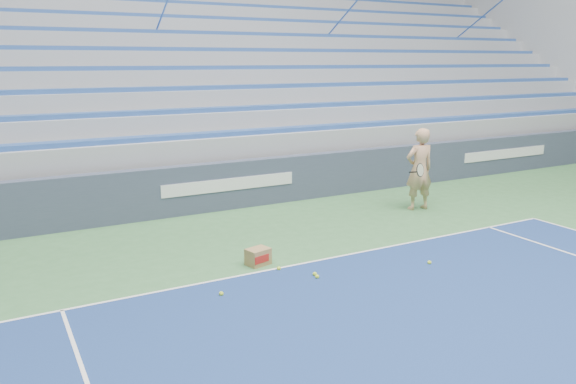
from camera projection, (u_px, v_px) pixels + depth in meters
The scene contains 9 objects.
sponsor_barrier at pixel (228, 185), 12.90m from camera, with size 30.00×0.32×1.10m.
bleachers at pixel (155, 93), 17.37m from camera, with size 31.00×9.15×7.30m.
tennis_player at pixel (419, 169), 12.74m from camera, with size 0.97×0.88×1.87m.
ball_box at pixel (258, 257), 9.41m from camera, with size 0.43×0.37×0.28m.
tennis_ball_0 at pixel (315, 274), 8.93m from camera, with size 0.07×0.07×0.07m, color #CEED30.
tennis_ball_1 at pixel (429, 263), 9.44m from camera, with size 0.07×0.07×0.07m, color #CEED30.
tennis_ball_2 at pixel (317, 277), 8.82m from camera, with size 0.07×0.07×0.07m, color #CEED30.
tennis_ball_3 at pixel (221, 294), 8.18m from camera, with size 0.07×0.07×0.07m, color #CEED30.
tennis_ball_4 at pixel (279, 268), 9.17m from camera, with size 0.07×0.07×0.07m, color #CEED30.
Camera 1 is at (-4.78, 4.16, 3.35)m, focal length 35.00 mm.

